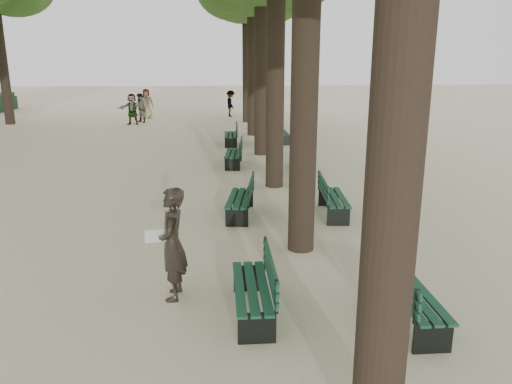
{
  "coord_description": "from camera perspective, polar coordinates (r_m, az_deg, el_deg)",
  "views": [
    {
      "loc": [
        -0.06,
        -6.29,
        3.75
      ],
      "look_at": [
        0.6,
        3.0,
        1.2
      ],
      "focal_mm": 35.0,
      "sensor_mm": 36.0,
      "label": 1
    }
  ],
  "objects": [
    {
      "name": "ground",
      "position": [
        7.33,
        -3.14,
        -15.5
      ],
      "size": [
        120.0,
        120.0,
        0.0
      ],
      "primitive_type": "plane",
      "color": "beige",
      "rests_on": "ground"
    },
    {
      "name": "bench_left_0",
      "position": [
        7.58,
        -0.39,
        -12.01
      ],
      "size": [
        0.58,
        1.8,
        0.92
      ],
      "color": "black",
      "rests_on": "ground"
    },
    {
      "name": "bench_left_1",
      "position": [
        12.02,
        -1.85,
        -1.52
      ],
      "size": [
        0.81,
        1.86,
        0.92
      ],
      "color": "black",
      "rests_on": "ground"
    },
    {
      "name": "bench_left_2",
      "position": [
        17.57,
        -2.59,
        3.87
      ],
      "size": [
        0.71,
        1.84,
        0.92
      ],
      "color": "black",
      "rests_on": "ground"
    },
    {
      "name": "bench_left_3",
      "position": [
        21.82,
        -2.9,
        6.11
      ],
      "size": [
        0.6,
        1.81,
        0.92
      ],
      "color": "black",
      "rests_on": "ground"
    },
    {
      "name": "bench_right_0",
      "position": [
        7.71,
        17.28,
        -12.26
      ],
      "size": [
        0.58,
        1.8,
        0.92
      ],
      "color": "black",
      "rests_on": "ground"
    },
    {
      "name": "bench_right_1",
      "position": [
        12.23,
        8.84,
        -1.41
      ],
      "size": [
        0.69,
        1.83,
        0.92
      ],
      "color": "black",
      "rests_on": "ground"
    },
    {
      "name": "bench_right_2",
      "position": [
        16.91,
        5.21,
        3.37
      ],
      "size": [
        0.65,
        1.82,
        0.92
      ],
      "color": "black",
      "rests_on": "ground"
    },
    {
      "name": "bench_right_3",
      "position": [
        22.46,
        2.9,
        6.38
      ],
      "size": [
        0.62,
        1.82,
        0.92
      ],
      "color": "black",
      "rests_on": "ground"
    },
    {
      "name": "man_with_map",
      "position": [
        7.94,
        -9.53,
        -5.89
      ],
      "size": [
        0.63,
        0.74,
        1.82
      ],
      "color": "black",
      "rests_on": "ground"
    },
    {
      "name": "pedestrian_d",
      "position": [
        32.01,
        -12.41,
        9.84
      ],
      "size": [
        0.94,
        0.55,
        1.8
      ],
      "primitive_type": "imported",
      "rotation": [
        0.0,
        0.0,
        0.23
      ],
      "color": "#262628",
      "rests_on": "ground"
    },
    {
      "name": "pedestrian_a",
      "position": [
        29.97,
        -13.04,
        9.33
      ],
      "size": [
        0.82,
        0.8,
        1.67
      ],
      "primitive_type": "imported",
      "rotation": [
        0.0,
        0.0,
        5.52
      ],
      "color": "#262628",
      "rests_on": "ground"
    },
    {
      "name": "pedestrian_e",
      "position": [
        29.18,
        -13.97,
        9.18
      ],
      "size": [
        1.62,
        0.44,
        1.72
      ],
      "primitive_type": "imported",
      "rotation": [
        0.0,
        0.0,
        6.22
      ],
      "color": "#262628",
      "rests_on": "ground"
    },
    {
      "name": "pedestrian_c",
      "position": [
        28.11,
        6.4,
        9.4
      ],
      "size": [
        0.4,
        1.07,
        1.81
      ],
      "primitive_type": "imported",
      "rotation": [
        0.0,
        0.0,
        1.61
      ],
      "color": "#262628",
      "rests_on": "ground"
    },
    {
      "name": "pedestrian_b",
      "position": [
        32.18,
        -2.92,
        10.07
      ],
      "size": [
        0.51,
        1.11,
        1.65
      ],
      "primitive_type": "imported",
      "rotation": [
        0.0,
        0.0,
        1.74
      ],
      "color": "#262628",
      "rests_on": "ground"
    }
  ]
}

